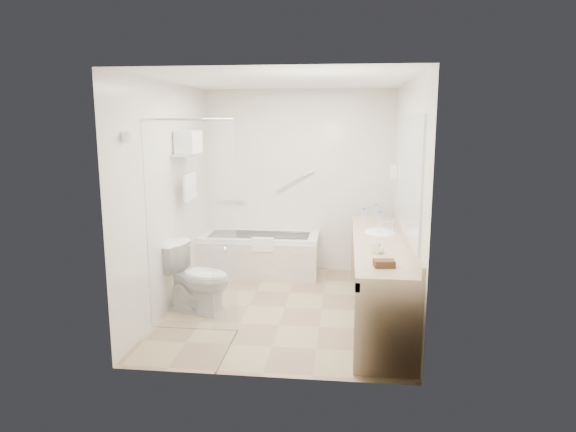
# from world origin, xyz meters

# --- Properties ---
(floor) EXTENTS (3.20, 3.20, 0.00)m
(floor) POSITION_xyz_m (0.00, 0.00, 0.00)
(floor) COLOR #9B8660
(floor) RESTS_ON ground
(ceiling) EXTENTS (2.60, 3.20, 0.10)m
(ceiling) POSITION_xyz_m (0.00, 0.00, 2.50)
(ceiling) COLOR white
(ceiling) RESTS_ON wall_back
(wall_back) EXTENTS (2.60, 0.10, 2.50)m
(wall_back) POSITION_xyz_m (0.00, 1.60, 1.25)
(wall_back) COLOR beige
(wall_back) RESTS_ON ground
(wall_front) EXTENTS (2.60, 0.10, 2.50)m
(wall_front) POSITION_xyz_m (0.00, -1.60, 1.25)
(wall_front) COLOR beige
(wall_front) RESTS_ON ground
(wall_left) EXTENTS (0.10, 3.20, 2.50)m
(wall_left) POSITION_xyz_m (-1.30, 0.00, 1.25)
(wall_left) COLOR beige
(wall_left) RESTS_ON ground
(wall_right) EXTENTS (0.10, 3.20, 2.50)m
(wall_right) POSITION_xyz_m (1.30, 0.00, 1.25)
(wall_right) COLOR beige
(wall_right) RESTS_ON ground
(bathtub) EXTENTS (1.60, 0.73, 0.59)m
(bathtub) POSITION_xyz_m (-0.50, 1.24, 0.28)
(bathtub) COLOR silver
(bathtub) RESTS_ON floor
(grab_bar_short) EXTENTS (0.40, 0.03, 0.03)m
(grab_bar_short) POSITION_xyz_m (-0.95, 1.56, 0.95)
(grab_bar_short) COLOR silver
(grab_bar_short) RESTS_ON wall_back
(grab_bar_long) EXTENTS (0.53, 0.03, 0.33)m
(grab_bar_long) POSITION_xyz_m (-0.05, 1.56, 1.25)
(grab_bar_long) COLOR silver
(grab_bar_long) RESTS_ON wall_back
(shower_enclosure) EXTENTS (0.96, 0.91, 2.11)m
(shower_enclosure) POSITION_xyz_m (-0.63, -0.93, 1.07)
(shower_enclosure) COLOR silver
(shower_enclosure) RESTS_ON floor
(towel_shelf) EXTENTS (0.24, 0.55, 0.81)m
(towel_shelf) POSITION_xyz_m (-1.17, 0.35, 1.75)
(towel_shelf) COLOR silver
(towel_shelf) RESTS_ON wall_left
(vanity_counter) EXTENTS (0.55, 2.70, 0.95)m
(vanity_counter) POSITION_xyz_m (1.02, -0.15, 0.64)
(vanity_counter) COLOR tan
(vanity_counter) RESTS_ON floor
(sink) EXTENTS (0.40, 0.52, 0.14)m
(sink) POSITION_xyz_m (1.05, 0.25, 0.82)
(sink) COLOR silver
(sink) RESTS_ON vanity_counter
(faucet) EXTENTS (0.03, 0.03, 0.14)m
(faucet) POSITION_xyz_m (1.20, 0.25, 0.93)
(faucet) COLOR silver
(faucet) RESTS_ON vanity_counter
(mirror) EXTENTS (0.02, 2.00, 1.20)m
(mirror) POSITION_xyz_m (1.29, -0.15, 1.55)
(mirror) COLOR #A9AFB5
(mirror) RESTS_ON wall_right
(hairdryer_unit) EXTENTS (0.08, 0.10, 0.18)m
(hairdryer_unit) POSITION_xyz_m (1.25, 1.05, 1.45)
(hairdryer_unit) COLOR silver
(hairdryer_unit) RESTS_ON wall_right
(toilet) EXTENTS (0.87, 0.65, 0.76)m
(toilet) POSITION_xyz_m (-0.95, -0.21, 0.38)
(toilet) COLOR silver
(toilet) RESTS_ON floor
(amenity_basket) EXTENTS (0.19, 0.14, 0.06)m
(amenity_basket) POSITION_xyz_m (1.00, -1.15, 0.88)
(amenity_basket) COLOR #4D311B
(amenity_basket) RESTS_ON vanity_counter
(soap_bottle_a) EXTENTS (0.09, 0.16, 0.07)m
(soap_bottle_a) POSITION_xyz_m (0.95, -0.69, 0.88)
(soap_bottle_a) COLOR silver
(soap_bottle_a) RESTS_ON vanity_counter
(soap_bottle_b) EXTENTS (0.12, 0.13, 0.08)m
(soap_bottle_b) POSITION_xyz_m (0.99, -0.70, 0.89)
(soap_bottle_b) COLOR silver
(soap_bottle_b) RESTS_ON vanity_counter
(water_bottle_left) EXTENTS (0.07, 0.07, 0.22)m
(water_bottle_left) POSITION_xyz_m (0.88, 0.58, 0.95)
(water_bottle_left) COLOR silver
(water_bottle_left) RESTS_ON vanity_counter
(water_bottle_mid) EXTENTS (0.06, 0.06, 0.21)m
(water_bottle_mid) POSITION_xyz_m (1.05, 0.44, 0.95)
(water_bottle_mid) COLOR silver
(water_bottle_mid) RESTS_ON vanity_counter
(water_bottle_right) EXTENTS (0.05, 0.05, 0.18)m
(water_bottle_right) POSITION_xyz_m (1.05, 1.10, 0.93)
(water_bottle_right) COLOR silver
(water_bottle_right) RESTS_ON vanity_counter
(drinking_glass_near) EXTENTS (0.09, 0.09, 0.09)m
(drinking_glass_near) POSITION_xyz_m (0.99, 0.86, 0.89)
(drinking_glass_near) COLOR silver
(drinking_glass_near) RESTS_ON vanity_counter
(drinking_glass_far) EXTENTS (0.10, 0.10, 0.10)m
(drinking_glass_far) POSITION_xyz_m (1.02, 0.13, 0.90)
(drinking_glass_far) COLOR silver
(drinking_glass_far) RESTS_ON vanity_counter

